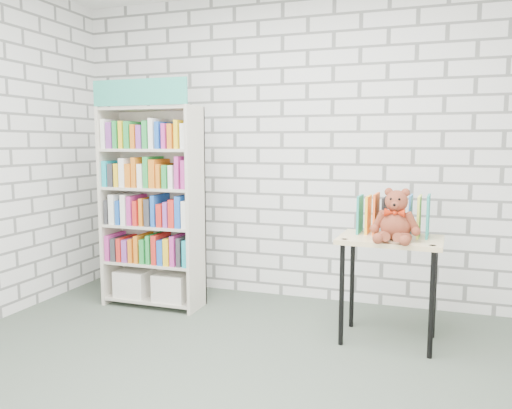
% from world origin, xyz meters
% --- Properties ---
extents(ground, '(4.50, 4.50, 0.00)m').
position_xyz_m(ground, '(0.00, 0.00, 0.00)').
color(ground, '#465144').
rests_on(ground, ground).
extents(room_shell, '(4.52, 4.02, 2.81)m').
position_xyz_m(room_shell, '(0.00, 0.00, 1.78)').
color(room_shell, silver).
rests_on(room_shell, ground).
extents(bookshelf, '(0.88, 0.34, 1.97)m').
position_xyz_m(bookshelf, '(-1.23, 1.36, 0.90)').
color(bookshelf, beige).
rests_on(bookshelf, ground).
extents(display_table, '(0.74, 0.54, 0.77)m').
position_xyz_m(display_table, '(0.82, 1.16, 0.66)').
color(display_table, '#D3B97F').
rests_on(display_table, ground).
extents(table_books, '(0.51, 0.25, 0.30)m').
position_xyz_m(table_books, '(0.82, 1.28, 0.92)').
color(table_books, teal).
rests_on(table_books, display_table).
extents(teddy_bear, '(0.34, 0.32, 0.37)m').
position_xyz_m(teddy_bear, '(0.85, 1.05, 0.92)').
color(teddy_bear, brown).
rests_on(teddy_bear, display_table).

